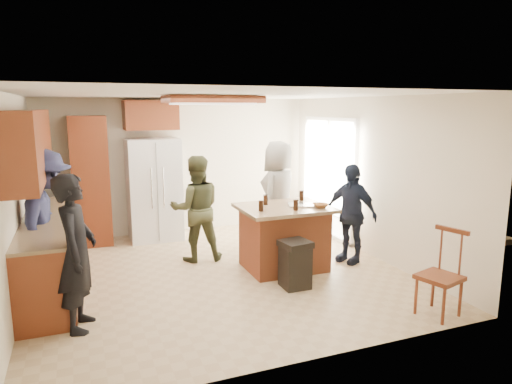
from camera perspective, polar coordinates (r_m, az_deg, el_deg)
name	(u,v)px	position (r m, az deg, el deg)	size (l,w,h in m)	color
room_shell	(398,179)	(9.89, 17.33, 1.51)	(8.00, 5.20, 5.00)	tan
person_front_left	(77,253)	(5.16, -21.52, -7.07)	(0.61, 0.45, 1.68)	black
person_behind_left	(196,209)	(7.01, -7.49, -2.08)	(0.79, 0.49, 1.63)	#3C3F25
person_behind_right	(279,195)	(7.58, 2.84, -0.39)	(0.88, 0.57, 1.80)	gray
person_side_right	(350,213)	(7.05, 11.72, -2.63)	(0.89, 0.45, 1.51)	#181F30
person_counter	(47,221)	(6.33, -24.72, -3.36)	(1.18, 0.55, 1.83)	#1C1E38
left_cabinetry	(43,215)	(6.52, -25.05, -2.67)	(0.64, 3.00, 2.30)	maroon
back_wall_units	(106,164)	(8.22, -18.24, 3.34)	(1.80, 0.60, 2.45)	maroon
refrigerator	(154,189)	(8.29, -12.62, 0.32)	(0.90, 0.76, 1.80)	white
kitchen_island	(284,237)	(6.69, 3.52, -5.61)	(1.28, 1.03, 0.93)	#A44C2A
island_items	(300,204)	(6.58, 5.50, -1.47)	(1.04, 0.71, 0.15)	silver
trash_bin	(295,264)	(6.05, 4.91, -8.94)	(0.41, 0.41, 0.63)	black
spindle_chair	(441,277)	(5.62, 22.07, -9.79)	(0.52, 0.52, 0.99)	maroon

